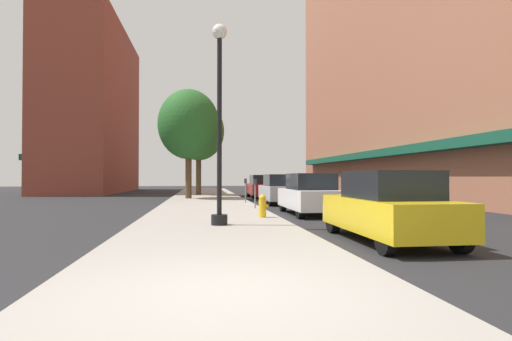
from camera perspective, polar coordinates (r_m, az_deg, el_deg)
name	(u,v)px	position (r m, az deg, el deg)	size (l,w,h in m)	color
ground_plane	(277,203)	(23.50, 2.99, -4.61)	(90.00, 90.00, 0.00)	#232326
sidewalk_slab	(207,202)	(24.09, -6.87, -4.37)	(4.80, 50.00, 0.12)	gray
building_right_brick	(417,32)	(32.77, 21.77, 17.65)	(6.80, 40.00, 23.87)	#9E6047
building_far_background	(94,111)	(43.88, -21.85, 7.80)	(6.80, 18.00, 16.26)	brown
lamppost	(219,120)	(12.00, -5.17, 7.15)	(0.48, 0.48, 5.90)	black
fire_hydrant	(263,206)	(14.05, 0.93, -5.00)	(0.33, 0.26, 0.79)	gold
parking_meter_near	(246,187)	(22.15, -1.49, -2.38)	(0.14, 0.09, 1.31)	slate
parking_meter_far	(255,190)	(18.17, -0.13, -2.71)	(0.14, 0.09, 1.31)	slate
tree_near	(189,125)	(27.05, -9.46, 6.39)	(3.99, 3.99, 7.15)	#4C3823
tree_mid	(199,131)	(32.22, -8.07, 5.47)	(4.00, 4.00, 7.29)	#4C3823
car_yellow	(387,207)	(10.02, 18.02, -4.95)	(1.80, 4.30, 1.66)	black
car_white	(310,195)	(16.48, 7.59, -3.38)	(1.80, 4.30, 1.66)	black
car_silver	(280,190)	(22.68, 3.36, -2.70)	(1.80, 4.30, 1.66)	black
car_red	(262,187)	(29.44, 0.81, -2.29)	(1.80, 4.30, 1.66)	black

